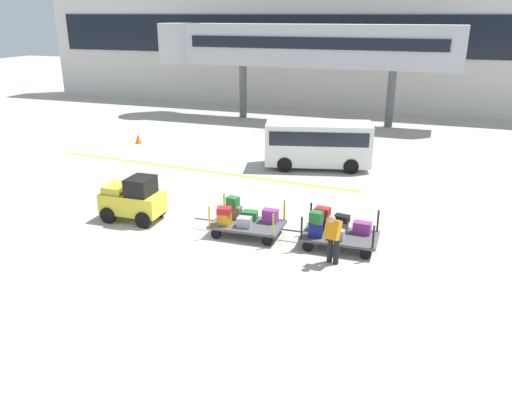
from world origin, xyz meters
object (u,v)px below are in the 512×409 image
(baggage_cart_lead, at_px, (245,219))
(baggage_cart_middle, at_px, (336,230))
(baggage_handler, at_px, (333,236))
(shuttle_van, at_px, (318,141))
(baggage_tug, at_px, (133,199))
(safety_cone_near, at_px, (138,139))

(baggage_cart_lead, distance_m, baggage_cart_middle, 2.98)
(baggage_handler, relative_size, shuttle_van, 0.31)
(baggage_tug, distance_m, safety_cone_near, 11.50)
(safety_cone_near, bearing_deg, baggage_tug, -58.97)
(baggage_cart_middle, bearing_deg, shuttle_van, 106.79)
(baggage_cart_middle, bearing_deg, baggage_cart_lead, -178.81)
(baggage_cart_middle, xyz_separation_m, safety_cone_near, (-12.95, 9.64, -0.27))
(baggage_tug, relative_size, baggage_cart_middle, 0.70)
(baggage_tug, height_order, baggage_cart_middle, baggage_tug)
(baggage_tug, bearing_deg, baggage_cart_middle, 1.72)
(baggage_tug, bearing_deg, safety_cone_near, 121.03)
(baggage_cart_lead, relative_size, baggage_handler, 1.93)
(baggage_handler, distance_m, shuttle_van, 9.98)
(safety_cone_near, bearing_deg, baggage_handler, -39.75)
(baggage_handler, bearing_deg, baggage_cart_lead, 159.10)
(baggage_tug, distance_m, shuttle_van, 9.69)
(baggage_handler, xyz_separation_m, safety_cone_near, (-13.10, 10.89, -0.59))
(baggage_tug, height_order, baggage_cart_lead, baggage_tug)
(shuttle_van, distance_m, safety_cone_near, 10.55)
(baggage_cart_lead, bearing_deg, baggage_cart_middle, 1.19)
(baggage_tug, distance_m, baggage_cart_middle, 7.03)
(baggage_cart_lead, relative_size, safety_cone_near, 5.49)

